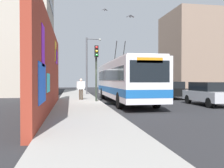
% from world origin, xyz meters
% --- Properties ---
extents(ground_plane, '(80.00, 80.00, 0.00)m').
position_xyz_m(ground_plane, '(0.00, 0.00, 0.00)').
color(ground_plane, '#232326').
extents(sidewalk_slab, '(48.00, 3.20, 0.15)m').
position_xyz_m(sidewalk_slab, '(0.00, 1.60, 0.07)').
color(sidewalk_slab, gray).
rests_on(sidewalk_slab, ground_plane).
extents(graffiti_wall, '(13.59, 0.32, 4.66)m').
position_xyz_m(graffiti_wall, '(-4.21, 3.35, 2.33)').
color(graffiti_wall, maroon).
rests_on(graffiti_wall, ground_plane).
extents(building_far_left, '(9.80, 9.43, 17.12)m').
position_xyz_m(building_far_left, '(11.66, 9.20, 8.56)').
color(building_far_left, '#B2A899').
rests_on(building_far_left, ground_plane).
extents(building_far_right, '(8.86, 8.83, 12.11)m').
position_xyz_m(building_far_right, '(17.55, -17.00, 6.06)').
color(building_far_right, gray).
rests_on(building_far_right, ground_plane).
extents(city_bus, '(12.18, 2.56, 4.89)m').
position_xyz_m(city_bus, '(0.36, -1.80, 1.74)').
color(city_bus, silver).
rests_on(city_bus, ground_plane).
extents(parked_car_silver, '(4.17, 1.80, 1.58)m').
position_xyz_m(parked_car_silver, '(-2.58, -7.00, 0.83)').
color(parked_car_silver, '#B7B7BC').
rests_on(parked_car_silver, ground_plane).
extents(parked_car_black, '(4.51, 1.86, 1.58)m').
position_xyz_m(parked_car_black, '(3.74, -7.00, 0.83)').
color(parked_car_black, black).
rests_on(parked_car_black, ground_plane).
extents(parked_car_white, '(4.32, 1.93, 1.58)m').
position_xyz_m(parked_car_white, '(9.61, -7.00, 0.83)').
color(parked_car_white, white).
rests_on(parked_car_white, ground_plane).
extents(pedestrian_midblock, '(0.23, 0.68, 1.69)m').
position_xyz_m(pedestrian_midblock, '(1.80, 1.41, 1.14)').
color(pedestrian_midblock, '#3F3326').
rests_on(pedestrian_midblock, sidewalk_slab).
extents(traffic_light, '(0.49, 0.28, 4.12)m').
position_xyz_m(traffic_light, '(0.11, 0.35, 2.92)').
color(traffic_light, '#2D382D').
rests_on(traffic_light, sidewalk_slab).
extents(street_lamp, '(0.44, 1.72, 6.32)m').
position_xyz_m(street_lamp, '(9.50, 0.25, 3.79)').
color(street_lamp, '#4C4C51').
rests_on(street_lamp, sidewalk_slab).
extents(flying_pigeons, '(6.20, 1.50, 2.28)m').
position_xyz_m(flying_pigeons, '(1.67, -1.39, 7.17)').
color(flying_pigeons, slate).
extents(curbside_puddle, '(2.17, 2.17, 0.00)m').
position_xyz_m(curbside_puddle, '(-0.38, -0.60, 0.00)').
color(curbside_puddle, black).
rests_on(curbside_puddle, ground_plane).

